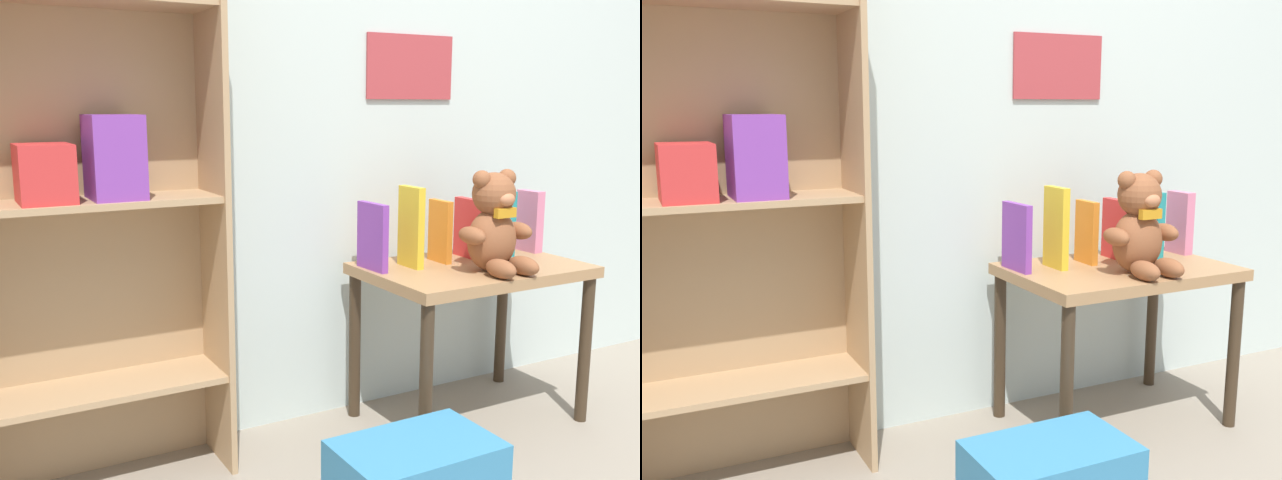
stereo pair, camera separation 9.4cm
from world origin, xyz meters
TOP-DOWN VIEW (x-y plane):
  - wall_back at (0.00, 1.36)m, footprint 4.80×0.07m
  - bookshelf_side at (-1.00, 1.22)m, footprint 0.74×0.24m
  - display_table at (0.20, 1.05)m, footprint 0.72×0.46m
  - teddy_bear at (0.20, 0.95)m, footprint 0.25×0.22m
  - book_standing_purple at (-0.12, 1.15)m, footprint 0.03×0.14m
  - book_standing_yellow at (0.01, 1.12)m, footprint 0.03×0.11m
  - book_standing_orange at (0.14, 1.14)m, footprint 0.02×0.11m
  - book_standing_red at (0.27, 1.14)m, footprint 0.04×0.15m
  - book_standing_teal at (0.40, 1.14)m, footprint 0.03×0.11m
  - book_standing_pink at (0.53, 1.13)m, footprint 0.04×0.10m

SIDE VIEW (x-z plane):
  - display_table at x=0.20m, z-range 0.19..0.73m
  - book_standing_red at x=0.27m, z-range 0.54..0.74m
  - book_standing_orange at x=0.14m, z-range 0.54..0.75m
  - book_standing_purple at x=-0.12m, z-range 0.54..0.75m
  - book_standing_pink at x=0.53m, z-range 0.54..0.76m
  - book_standing_teal at x=0.40m, z-range 0.54..0.77m
  - book_standing_yellow at x=0.01m, z-range 0.54..0.80m
  - teddy_bear at x=0.20m, z-range 0.52..0.85m
  - bookshelf_side at x=-1.00m, z-range 0.10..1.70m
  - wall_back at x=0.00m, z-range 0.00..2.50m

